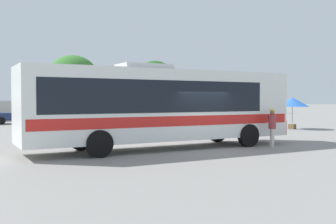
% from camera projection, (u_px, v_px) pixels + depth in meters
% --- Properties ---
extents(ground_plane, '(300.00, 300.00, 0.00)m').
position_uv_depth(ground_plane, '(102.00, 133.00, 25.65)').
color(ground_plane, gray).
extents(perimeter_wall, '(80.00, 0.30, 2.05)m').
position_uv_depth(perimeter_wall, '(26.00, 111.00, 41.21)').
color(perimeter_wall, beige).
rests_on(perimeter_wall, ground_plane).
extents(coach_bus_white_red, '(12.48, 3.70, 3.68)m').
position_uv_depth(coach_bus_white_red, '(160.00, 104.00, 17.40)').
color(coach_bus_white_red, white).
rests_on(coach_bus_white_red, ground_plane).
extents(attendant_by_bus_door, '(0.47, 0.47, 1.72)m').
position_uv_depth(attendant_by_bus_door, '(272.00, 125.00, 18.26)').
color(attendant_by_bus_door, silver).
rests_on(attendant_by_bus_door, ground_plane).
extents(vendor_umbrella_near_gate_blue, '(2.41, 2.41, 2.32)m').
position_uv_depth(vendor_umbrella_near_gate_blue, '(292.00, 103.00, 29.12)').
color(vendor_umbrella_near_gate_blue, gray).
rests_on(vendor_umbrella_near_gate_blue, ground_plane).
extents(roadside_tree_midright, '(5.85, 5.85, 7.40)m').
position_uv_depth(roadside_tree_midright, '(73.00, 76.00, 46.72)').
color(roadside_tree_midright, brown).
rests_on(roadside_tree_midright, ground_plane).
extents(roadside_tree_right, '(5.20, 5.20, 7.72)m').
position_uv_depth(roadside_tree_right, '(155.00, 76.00, 56.81)').
color(roadside_tree_right, brown).
rests_on(roadside_tree_right, ground_plane).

